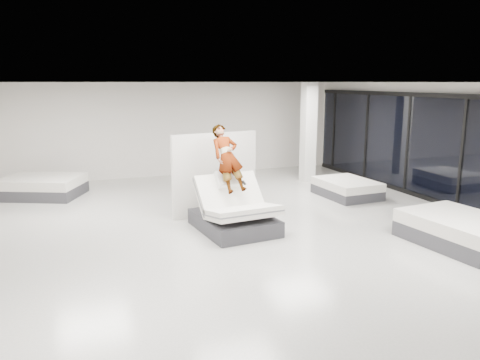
{
  "coord_description": "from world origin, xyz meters",
  "views": [
    {
      "loc": [
        -3.32,
        -8.89,
        3.21
      ],
      "look_at": [
        0.33,
        0.96,
        1.0
      ],
      "focal_mm": 35.0,
      "sensor_mm": 36.0,
      "label": 1
    }
  ],
  "objects_px": {
    "flat_bed_right_far": "(347,188)",
    "flat_bed_left_far": "(43,187)",
    "flat_bed_right_near": "(461,230)",
    "person": "(228,172)",
    "hero_bed": "(235,214)",
    "column": "(308,133)",
    "remote": "(244,183)",
    "divider_panel": "(215,174)"
  },
  "relations": [
    {
      "from": "flat_bed_right_far",
      "to": "flat_bed_left_far",
      "type": "xyz_separation_m",
      "value": [
        -8.12,
        3.03,
        0.04
      ]
    },
    {
      "from": "flat_bed_left_far",
      "to": "flat_bed_right_near",
      "type": "bearing_deg",
      "value": -42.11
    },
    {
      "from": "person",
      "to": "flat_bed_right_far",
      "type": "height_order",
      "value": "person"
    },
    {
      "from": "hero_bed",
      "to": "flat_bed_right_far",
      "type": "bearing_deg",
      "value": 24.13
    },
    {
      "from": "column",
      "to": "flat_bed_right_near",
      "type": "bearing_deg",
      "value": -90.46
    },
    {
      "from": "hero_bed",
      "to": "flat_bed_right_near",
      "type": "bearing_deg",
      "value": -31.46
    },
    {
      "from": "flat_bed_right_far",
      "to": "flat_bed_left_far",
      "type": "height_order",
      "value": "flat_bed_left_far"
    },
    {
      "from": "remote",
      "to": "flat_bed_left_far",
      "type": "relative_size",
      "value": 0.06
    },
    {
      "from": "hero_bed",
      "to": "remote",
      "type": "distance_m",
      "value": 0.71
    },
    {
      "from": "divider_panel",
      "to": "flat_bed_left_far",
      "type": "bearing_deg",
      "value": 131.46
    },
    {
      "from": "hero_bed",
      "to": "flat_bed_right_near",
      "type": "height_order",
      "value": "hero_bed"
    },
    {
      "from": "remote",
      "to": "flat_bed_right_near",
      "type": "height_order",
      "value": "remote"
    },
    {
      "from": "flat_bed_right_near",
      "to": "column",
      "type": "height_order",
      "value": "column"
    },
    {
      "from": "person",
      "to": "column",
      "type": "relative_size",
      "value": 0.51
    },
    {
      "from": "person",
      "to": "flat_bed_right_far",
      "type": "relative_size",
      "value": 0.9
    },
    {
      "from": "flat_bed_right_near",
      "to": "flat_bed_left_far",
      "type": "distance_m",
      "value": 10.83
    },
    {
      "from": "divider_panel",
      "to": "flat_bed_right_near",
      "type": "height_order",
      "value": "divider_panel"
    },
    {
      "from": "divider_panel",
      "to": "flat_bed_left_far",
      "type": "relative_size",
      "value": 0.87
    },
    {
      "from": "flat_bed_left_far",
      "to": "column",
      "type": "bearing_deg",
      "value": -5.16
    },
    {
      "from": "divider_panel",
      "to": "column",
      "type": "height_order",
      "value": "column"
    },
    {
      "from": "remote",
      "to": "divider_panel",
      "type": "bearing_deg",
      "value": 93.45
    },
    {
      "from": "person",
      "to": "flat_bed_right_far",
      "type": "distance_m",
      "value": 4.45
    },
    {
      "from": "remote",
      "to": "flat_bed_left_far",
      "type": "xyz_separation_m",
      "value": [
        -4.3,
        4.83,
        -0.77
      ]
    },
    {
      "from": "remote",
      "to": "flat_bed_right_near",
      "type": "relative_size",
      "value": 0.06
    },
    {
      "from": "hero_bed",
      "to": "person",
      "type": "relative_size",
      "value": 1.27
    },
    {
      "from": "remote",
      "to": "flat_bed_right_far",
      "type": "distance_m",
      "value": 4.3
    },
    {
      "from": "divider_panel",
      "to": "flat_bed_right_far",
      "type": "bearing_deg",
      "value": -2.32
    },
    {
      "from": "flat_bed_right_near",
      "to": "person",
      "type": "bearing_deg",
      "value": 145.35
    },
    {
      "from": "column",
      "to": "flat_bed_left_far",
      "type": "bearing_deg",
      "value": 174.84
    },
    {
      "from": "remote",
      "to": "flat_bed_left_far",
      "type": "height_order",
      "value": "remote"
    },
    {
      "from": "person",
      "to": "flat_bed_right_near",
      "type": "relative_size",
      "value": 0.72
    },
    {
      "from": "flat_bed_right_near",
      "to": "column",
      "type": "distance_m",
      "value": 6.66
    },
    {
      "from": "remote",
      "to": "divider_panel",
      "type": "height_order",
      "value": "divider_panel"
    },
    {
      "from": "person",
      "to": "column",
      "type": "height_order",
      "value": "column"
    },
    {
      "from": "column",
      "to": "person",
      "type": "bearing_deg",
      "value": -136.97
    },
    {
      "from": "divider_panel",
      "to": "flat_bed_right_far",
      "type": "relative_size",
      "value": 1.22
    },
    {
      "from": "remote",
      "to": "flat_bed_right_far",
      "type": "bearing_deg",
      "value": 19.45
    },
    {
      "from": "divider_panel",
      "to": "flat_bed_left_far",
      "type": "xyz_separation_m",
      "value": [
        -4.08,
        3.45,
        -0.72
      ]
    },
    {
      "from": "person",
      "to": "flat_bed_right_far",
      "type": "bearing_deg",
      "value": 14.11
    },
    {
      "from": "flat_bed_right_near",
      "to": "flat_bed_left_far",
      "type": "relative_size",
      "value": 0.89
    },
    {
      "from": "flat_bed_right_near",
      "to": "flat_bed_left_far",
      "type": "xyz_separation_m",
      "value": [
        -8.04,
        7.26,
        -0.01
      ]
    },
    {
      "from": "remote",
      "to": "column",
      "type": "distance_m",
      "value": 5.61
    }
  ]
}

